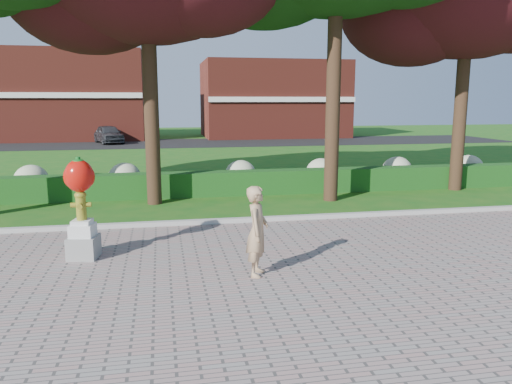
# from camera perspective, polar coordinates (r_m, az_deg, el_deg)

# --- Properties ---
(ground) EXTENTS (100.00, 100.00, 0.00)m
(ground) POSITION_cam_1_polar(r_m,az_deg,el_deg) (10.03, -0.19, -7.78)
(ground) COLOR #185916
(ground) RESTS_ON ground
(walkway) EXTENTS (40.00, 14.00, 0.04)m
(walkway) POSITION_cam_1_polar(r_m,az_deg,el_deg) (6.45, 6.74, -18.54)
(walkway) COLOR gray
(walkway) RESTS_ON ground
(curb) EXTENTS (40.00, 0.18, 0.15)m
(curb) POSITION_cam_1_polar(r_m,az_deg,el_deg) (12.86, -2.66, -3.34)
(curb) COLOR #ADADA5
(curb) RESTS_ON ground
(lawn_hedge) EXTENTS (24.00, 0.70, 0.80)m
(lawn_hedge) POSITION_cam_1_polar(r_m,az_deg,el_deg) (16.69, -4.63, 0.97)
(lawn_hedge) COLOR #164213
(lawn_hedge) RESTS_ON ground
(hydrangea_row) EXTENTS (20.10, 1.10, 0.99)m
(hydrangea_row) POSITION_cam_1_polar(r_m,az_deg,el_deg) (17.71, -3.15, 2.03)
(hydrangea_row) COLOR #A9AD84
(hydrangea_row) RESTS_ON ground
(street) EXTENTS (50.00, 8.00, 0.02)m
(street) POSITION_cam_1_polar(r_m,az_deg,el_deg) (37.54, -8.13, 5.57)
(street) COLOR black
(street) RESTS_ON ground
(building_left) EXTENTS (14.00, 8.00, 7.00)m
(building_left) POSITION_cam_1_polar(r_m,az_deg,el_deg) (44.14, -21.94, 10.18)
(building_left) COLOR maroon
(building_left) RESTS_ON ground
(building_right) EXTENTS (12.00, 8.00, 6.40)m
(building_right) POSITION_cam_1_polar(r_m,az_deg,el_deg) (44.45, 1.90, 10.52)
(building_right) COLOR maroon
(building_right) RESTS_ON ground
(hydrant_sculpture) EXTENTS (0.64, 0.64, 2.03)m
(hydrant_sculpture) POSITION_cam_1_polar(r_m,az_deg,el_deg) (10.35, -19.37, -1.43)
(hydrant_sculpture) COLOR gray
(hydrant_sculpture) RESTS_ON walkway
(woman) EXTENTS (0.57, 0.69, 1.62)m
(woman) POSITION_cam_1_polar(r_m,az_deg,el_deg) (8.87, 0.15, -4.48)
(woman) COLOR tan
(woman) RESTS_ON walkway
(parked_car) EXTENTS (2.77, 4.25, 1.35)m
(parked_car) POSITION_cam_1_polar(r_m,az_deg,el_deg) (38.45, -16.49, 6.38)
(parked_car) COLOR #383A3F
(parked_car) RESTS_ON street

